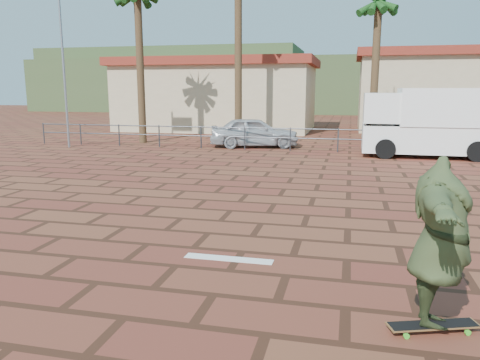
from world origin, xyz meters
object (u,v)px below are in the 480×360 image
longboard (433,325)px  campervan (432,121)px  car_white (426,126)px  skateboarder (440,243)px  car_silver (254,132)px

longboard → campervan: (2.12, 14.36, 1.31)m
longboard → car_white: car_white is taller
longboard → campervan: 14.58m
car_white → campervan: bearing=154.4°
skateboarder → car_silver: size_ratio=0.57×
campervan → car_silver: campervan is taller
skateboarder → car_silver: 16.70m
car_silver → longboard: bearing=-175.1°
longboard → campervan: bearing=62.4°
longboard → car_white: (2.65, 19.36, 0.76)m
campervan → longboard: bearing=-98.1°
campervan → car_silver: 7.51m
longboard → car_silver: 16.71m
longboard → skateboarder: (0.00, -0.00, 0.94)m
campervan → car_silver: size_ratio=1.28×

